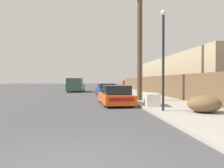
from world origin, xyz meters
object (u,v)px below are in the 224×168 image
utility_pole (140,39)px  street_lamp (163,53)px  brush_pile (204,104)px  pedestrian (124,85)px  parked_sports_car_red (115,96)px  car_parked_mid (106,90)px  discarded_fridge (152,99)px  pickup_truck (76,85)px

utility_pole → street_lamp: bearing=-91.4°
street_lamp → brush_pile: street_lamp is taller
brush_pile → utility_pole: bearing=103.4°
pedestrian → utility_pole: bearing=-93.0°
parked_sports_car_red → car_parked_mid: bearing=86.4°
parked_sports_car_red → pedestrian: (2.66, 14.14, 0.40)m
discarded_fridge → street_lamp: bearing=-83.9°
discarded_fridge → utility_pole: (0.07, 3.52, 4.17)m
discarded_fridge → pickup_truck: (-5.66, 18.18, 0.46)m
street_lamp → brush_pile: bearing=-22.9°
pickup_truck → street_lamp: street_lamp is taller
utility_pole → discarded_fridge: bearing=-91.2°
parked_sports_car_red → pedestrian: bearing=75.7°
street_lamp → pedestrian: bearing=87.5°
discarded_fridge → pickup_truck: bearing=115.2°
pedestrian → street_lamp: bearing=-92.5°
car_parked_mid → brush_pile: bearing=-79.8°
discarded_fridge → car_parked_mid: (-1.94, 10.40, 0.12)m
car_parked_mid → pedestrian: pedestrian is taller
pickup_truck → brush_pile: (7.27, -21.13, -0.43)m
pickup_truck → pedestrian: pickup_truck is taller
discarded_fridge → pickup_truck: pickup_truck is taller
pickup_truck → brush_pile: bearing=112.0°
parked_sports_car_red → street_lamp: street_lamp is taller
parked_sports_car_red → pickup_truck: bearing=99.2°
pickup_truck → pedestrian: (6.38, -2.27, 0.03)m
discarded_fridge → car_parked_mid: car_parked_mid is taller
utility_pole → pickup_truck: bearing=111.4°
car_parked_mid → pedestrian: 6.13m
discarded_fridge → street_lamp: (-0.07, -2.24, 2.43)m
pickup_truck → pedestrian: 6.77m
parked_sports_car_red → pickup_truck: (-3.72, 16.41, 0.37)m
brush_pile → pedestrian: pedestrian is taller
utility_pole → brush_pile: (1.54, -6.47, -4.14)m
pickup_truck → utility_pole: bearing=114.3°
car_parked_mid → pickup_truck: bearing=110.8°
parked_sports_car_red → street_lamp: size_ratio=0.97×
discarded_fridge → street_lamp: street_lamp is taller
parked_sports_car_red → car_parked_mid: size_ratio=1.05×
pickup_truck → parked_sports_car_red: bearing=105.8°
discarded_fridge → brush_pile: brush_pile is taller
brush_pile → pedestrian: 18.89m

